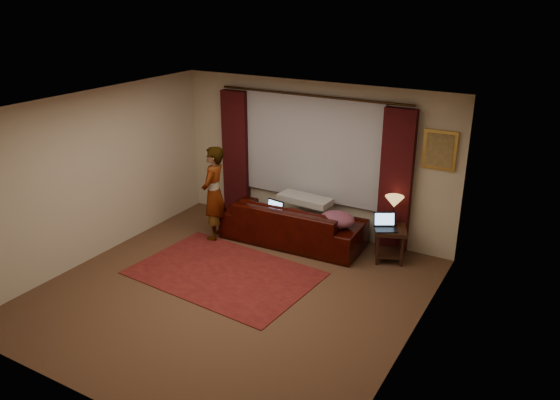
% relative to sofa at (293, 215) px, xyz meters
% --- Properties ---
extents(floor, '(5.00, 5.00, 0.01)m').
position_rel_sofa_xyz_m(floor, '(0.03, -1.86, -0.48)').
color(floor, '#513422').
rests_on(floor, ground).
extents(ceiling, '(5.00, 5.00, 0.02)m').
position_rel_sofa_xyz_m(ceiling, '(0.03, -1.86, 2.12)').
color(ceiling, silver).
rests_on(ceiling, ground).
extents(wall_back, '(5.00, 0.02, 2.60)m').
position_rel_sofa_xyz_m(wall_back, '(0.03, 0.64, 0.82)').
color(wall_back, '#C1B499').
rests_on(wall_back, ground).
extents(wall_front, '(5.00, 0.02, 2.60)m').
position_rel_sofa_xyz_m(wall_front, '(0.03, -4.36, 0.82)').
color(wall_front, '#C1B499').
rests_on(wall_front, ground).
extents(wall_left, '(0.02, 5.00, 2.60)m').
position_rel_sofa_xyz_m(wall_left, '(-2.47, -1.86, 0.82)').
color(wall_left, '#C1B499').
rests_on(wall_left, ground).
extents(wall_right, '(0.02, 5.00, 2.60)m').
position_rel_sofa_xyz_m(wall_right, '(2.53, -1.86, 0.82)').
color(wall_right, '#C1B499').
rests_on(wall_right, ground).
extents(sheer_curtain, '(2.50, 0.05, 1.80)m').
position_rel_sofa_xyz_m(sheer_curtain, '(0.03, 0.58, 1.02)').
color(sheer_curtain, '#A2A2AA').
rests_on(sheer_curtain, wall_back).
extents(drape_left, '(0.50, 0.14, 2.30)m').
position_rel_sofa_xyz_m(drape_left, '(-1.47, 0.53, 0.70)').
color(drape_left, '#350A0D').
rests_on(drape_left, floor).
extents(drape_right, '(0.50, 0.14, 2.30)m').
position_rel_sofa_xyz_m(drape_right, '(1.53, 0.53, 0.70)').
color(drape_right, '#350A0D').
rests_on(drape_right, floor).
extents(curtain_rod, '(0.04, 0.04, 3.40)m').
position_rel_sofa_xyz_m(curtain_rod, '(0.03, 0.53, 1.90)').
color(curtain_rod, black).
rests_on(curtain_rod, wall_back).
extents(picture_frame, '(0.50, 0.04, 0.60)m').
position_rel_sofa_xyz_m(picture_frame, '(2.13, 0.61, 1.27)').
color(picture_frame, gold).
rests_on(picture_frame, wall_back).
extents(sofa, '(2.41, 1.12, 0.95)m').
position_rel_sofa_xyz_m(sofa, '(0.00, 0.00, 0.00)').
color(sofa, black).
rests_on(sofa, floor).
extents(throw_blanket, '(0.93, 0.43, 0.11)m').
position_rel_sofa_xyz_m(throw_blanket, '(0.10, 0.23, 0.48)').
color(throw_blanket, '#9E9C97').
rests_on(throw_blanket, sofa).
extents(clothing_pile, '(0.60, 0.48, 0.24)m').
position_rel_sofa_xyz_m(clothing_pile, '(0.82, -0.05, 0.12)').
color(clothing_pile, brown).
rests_on(clothing_pile, sofa).
extents(laptop_sofa, '(0.39, 0.41, 0.24)m').
position_rel_sofa_xyz_m(laptop_sofa, '(-0.30, -0.21, 0.12)').
color(laptop_sofa, black).
rests_on(laptop_sofa, sofa).
extents(area_rug, '(2.78, 1.96, 0.01)m').
position_rel_sofa_xyz_m(area_rug, '(-0.36, -1.48, -0.47)').
color(area_rug, maroon).
rests_on(area_rug, floor).
extents(end_table, '(0.62, 0.62, 0.55)m').
position_rel_sofa_xyz_m(end_table, '(1.62, 0.16, -0.20)').
color(end_table, black).
rests_on(end_table, floor).
extents(tiffany_lamp, '(0.34, 0.34, 0.46)m').
position_rel_sofa_xyz_m(tiffany_lamp, '(1.60, 0.31, 0.31)').
color(tiffany_lamp, olive).
rests_on(tiffany_lamp, end_table).
extents(laptop_table, '(0.47, 0.48, 0.24)m').
position_rel_sofa_xyz_m(laptop_table, '(1.58, 0.04, 0.20)').
color(laptop_table, black).
rests_on(laptop_table, end_table).
extents(person, '(0.57, 0.57, 1.61)m').
position_rel_sofa_xyz_m(person, '(-1.22, -0.51, 0.33)').
color(person, '#9E9C97').
rests_on(person, floor).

